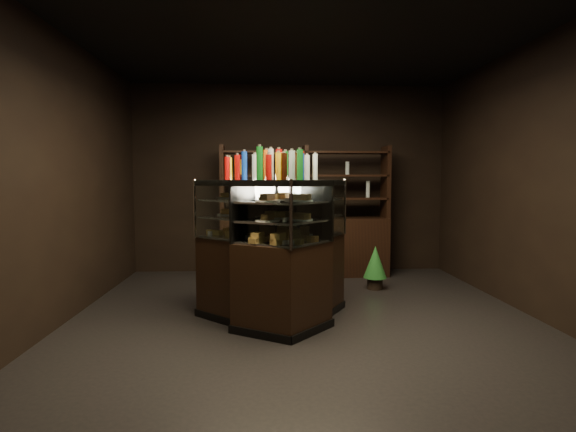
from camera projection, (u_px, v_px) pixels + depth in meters
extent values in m
plane|color=black|center=(303.00, 316.00, 4.90)|extent=(5.00, 5.00, 0.00)
cube|color=black|center=(290.00, 179.00, 7.27)|extent=(5.00, 0.02, 3.00)
cube|color=black|center=(346.00, 179.00, 2.29)|extent=(5.00, 0.02, 3.00)
cube|color=black|center=(531.00, 179.00, 4.91)|extent=(0.02, 5.00, 3.00)
cube|color=black|center=(63.00, 179.00, 4.65)|extent=(0.02, 5.00, 3.00)
cube|color=black|center=(304.00, 34.00, 4.66)|extent=(5.00, 5.00, 0.02)
cube|color=black|center=(292.00, 279.00, 4.77)|extent=(1.26, 1.49, 0.87)
cube|color=black|center=(292.00, 315.00, 4.80)|extent=(1.30, 1.53, 0.08)
cube|color=black|center=(292.00, 183.00, 4.69)|extent=(1.26, 1.49, 0.06)
cube|color=silver|center=(292.00, 237.00, 4.73)|extent=(1.19, 1.41, 0.02)
cube|color=silver|center=(292.00, 218.00, 4.72)|extent=(1.19, 1.41, 0.02)
cube|color=silver|center=(292.00, 201.00, 4.70)|extent=(1.19, 1.41, 0.02)
cube|color=white|center=(322.00, 210.00, 4.55)|extent=(0.69, 1.15, 0.62)
cylinder|color=silver|center=(345.00, 207.00, 5.14)|extent=(0.03, 0.03, 0.64)
cylinder|color=silver|center=(291.00, 215.00, 3.97)|extent=(0.03, 0.03, 0.64)
cube|color=black|center=(262.00, 280.00, 4.71)|extent=(1.43, 1.39, 0.87)
cube|color=black|center=(262.00, 317.00, 4.74)|extent=(1.48, 1.44, 0.08)
cube|color=black|center=(261.00, 183.00, 4.62)|extent=(1.43, 1.39, 0.06)
cube|color=silver|center=(262.00, 238.00, 4.67)|extent=(1.36, 1.32, 0.02)
cube|color=silver|center=(261.00, 219.00, 4.65)|extent=(1.36, 1.32, 0.02)
cube|color=silver|center=(261.00, 201.00, 4.64)|extent=(1.36, 1.32, 0.02)
cube|color=white|center=(237.00, 212.00, 4.38)|extent=(0.99, 0.91, 0.62)
cylinder|color=silver|center=(291.00, 215.00, 3.97)|extent=(0.03, 0.03, 0.64)
cylinder|color=silver|center=(195.00, 209.00, 4.81)|extent=(0.03, 0.03, 0.64)
cube|color=#BE8944|center=(268.00, 241.00, 4.22)|extent=(0.17, 0.20, 0.06)
cube|color=#BE8944|center=(282.00, 237.00, 4.47)|extent=(0.17, 0.20, 0.06)
cube|color=#BE8944|center=(295.00, 234.00, 4.72)|extent=(0.17, 0.20, 0.06)
cube|color=#BE8944|center=(307.00, 231.00, 4.96)|extent=(0.17, 0.20, 0.06)
cube|color=#BE8944|center=(317.00, 229.00, 5.21)|extent=(0.17, 0.20, 0.06)
cylinder|color=white|center=(268.00, 220.00, 4.27)|extent=(0.24, 0.24, 0.02)
cube|color=#BE8944|center=(268.00, 217.00, 4.27)|extent=(0.16, 0.19, 0.05)
cylinder|color=white|center=(285.00, 218.00, 4.57)|extent=(0.24, 0.24, 0.02)
cube|color=#BE8944|center=(285.00, 214.00, 4.56)|extent=(0.16, 0.19, 0.05)
cylinder|color=white|center=(299.00, 215.00, 4.86)|extent=(0.24, 0.24, 0.02)
cube|color=#BE8944|center=(299.00, 212.00, 4.86)|extent=(0.16, 0.19, 0.05)
cylinder|color=white|center=(312.00, 213.00, 5.16)|extent=(0.24, 0.24, 0.02)
cube|color=#BE8944|center=(312.00, 210.00, 5.16)|extent=(0.16, 0.19, 0.05)
cylinder|color=white|center=(268.00, 201.00, 4.25)|extent=(0.24, 0.24, 0.02)
cube|color=#BE8944|center=(268.00, 197.00, 4.25)|extent=(0.16, 0.19, 0.05)
cylinder|color=white|center=(285.00, 200.00, 4.55)|extent=(0.24, 0.24, 0.02)
cube|color=#BE8944|center=(285.00, 196.00, 4.55)|extent=(0.16, 0.19, 0.05)
cylinder|color=white|center=(299.00, 198.00, 4.85)|extent=(0.24, 0.24, 0.02)
cube|color=#BE8944|center=(299.00, 195.00, 4.85)|extent=(0.16, 0.19, 0.05)
cylinder|color=white|center=(313.00, 197.00, 5.15)|extent=(0.24, 0.24, 0.02)
cube|color=#BE8944|center=(313.00, 194.00, 5.14)|extent=(0.16, 0.19, 0.05)
cube|color=#BE8944|center=(223.00, 231.00, 5.00)|extent=(0.19, 0.19, 0.06)
cube|color=#BE8944|center=(240.00, 233.00, 4.82)|extent=(0.19, 0.19, 0.06)
cube|color=#BE8944|center=(259.00, 235.00, 4.64)|extent=(0.19, 0.19, 0.06)
cube|color=#BE8944|center=(280.00, 237.00, 4.46)|extent=(0.19, 0.19, 0.06)
cube|color=#BE8944|center=(302.00, 240.00, 4.29)|extent=(0.19, 0.19, 0.06)
cylinder|color=white|center=(228.00, 215.00, 4.97)|extent=(0.24, 0.24, 0.02)
cube|color=#BE8944|center=(228.00, 211.00, 4.97)|extent=(0.18, 0.18, 0.05)
cylinder|color=white|center=(250.00, 216.00, 4.76)|extent=(0.24, 0.24, 0.02)
cube|color=#BE8944|center=(250.00, 213.00, 4.76)|extent=(0.18, 0.18, 0.05)
cylinder|color=white|center=(274.00, 218.00, 4.55)|extent=(0.24, 0.24, 0.02)
cube|color=#BE8944|center=(274.00, 214.00, 4.54)|extent=(0.18, 0.18, 0.05)
cylinder|color=white|center=(300.00, 220.00, 4.33)|extent=(0.24, 0.24, 0.02)
cube|color=#BE8944|center=(300.00, 216.00, 4.33)|extent=(0.18, 0.18, 0.05)
cylinder|color=white|center=(228.00, 198.00, 4.96)|extent=(0.24, 0.24, 0.02)
cube|color=#BE8944|center=(228.00, 195.00, 4.96)|extent=(0.18, 0.18, 0.05)
cylinder|color=white|center=(250.00, 199.00, 4.74)|extent=(0.24, 0.24, 0.02)
cube|color=#BE8944|center=(250.00, 195.00, 4.74)|extent=(0.18, 0.18, 0.05)
cylinder|color=white|center=(274.00, 200.00, 4.53)|extent=(0.24, 0.24, 0.02)
cube|color=#BE8944|center=(274.00, 196.00, 4.53)|extent=(0.18, 0.18, 0.05)
cylinder|color=white|center=(300.00, 201.00, 4.32)|extent=(0.24, 0.24, 0.02)
cube|color=#BE8944|center=(300.00, 197.00, 4.31)|extent=(0.18, 0.18, 0.05)
cylinder|color=#D8590A|center=(265.00, 165.00, 4.18)|extent=(0.06, 0.06, 0.28)
cylinder|color=silver|center=(265.00, 149.00, 4.17)|extent=(0.03, 0.03, 0.02)
cylinder|color=#B20C0A|center=(271.00, 165.00, 4.28)|extent=(0.06, 0.06, 0.28)
cylinder|color=silver|center=(271.00, 149.00, 4.27)|extent=(0.03, 0.03, 0.02)
cylinder|color=#147223|center=(276.00, 166.00, 4.38)|extent=(0.06, 0.06, 0.28)
cylinder|color=silver|center=(276.00, 150.00, 4.36)|extent=(0.03, 0.03, 0.02)
cylinder|color=black|center=(282.00, 166.00, 4.48)|extent=(0.06, 0.06, 0.28)
cylinder|color=silver|center=(282.00, 151.00, 4.46)|extent=(0.03, 0.03, 0.02)
cylinder|color=#0F38B2|center=(287.00, 166.00, 4.57)|extent=(0.06, 0.06, 0.28)
cylinder|color=silver|center=(287.00, 151.00, 4.56)|extent=(0.03, 0.03, 0.02)
cylinder|color=yellow|center=(292.00, 166.00, 4.67)|extent=(0.06, 0.06, 0.28)
cylinder|color=silver|center=(292.00, 152.00, 4.66)|extent=(0.03, 0.03, 0.02)
cylinder|color=silver|center=(297.00, 167.00, 4.77)|extent=(0.06, 0.06, 0.28)
cylinder|color=silver|center=(297.00, 153.00, 4.76)|extent=(0.03, 0.03, 0.02)
cylinder|color=#D8590A|center=(302.00, 167.00, 4.87)|extent=(0.06, 0.06, 0.28)
cylinder|color=silver|center=(302.00, 153.00, 4.86)|extent=(0.03, 0.03, 0.02)
cylinder|color=#B20C0A|center=(306.00, 167.00, 4.97)|extent=(0.06, 0.06, 0.28)
cylinder|color=silver|center=(306.00, 154.00, 4.96)|extent=(0.03, 0.03, 0.02)
cylinder|color=#147223|center=(310.00, 167.00, 5.07)|extent=(0.06, 0.06, 0.28)
cylinder|color=silver|center=(311.00, 154.00, 5.06)|extent=(0.03, 0.03, 0.02)
cylinder|color=black|center=(315.00, 168.00, 5.17)|extent=(0.06, 0.06, 0.28)
cylinder|color=silver|center=(315.00, 155.00, 5.15)|extent=(0.03, 0.03, 0.02)
cylinder|color=#D8590A|center=(224.00, 167.00, 4.96)|extent=(0.06, 0.06, 0.28)
cylinder|color=silver|center=(224.00, 154.00, 4.95)|extent=(0.03, 0.03, 0.02)
cylinder|color=#B20C0A|center=(231.00, 167.00, 4.89)|extent=(0.06, 0.06, 0.28)
cylinder|color=silver|center=(231.00, 153.00, 4.88)|extent=(0.03, 0.03, 0.02)
cylinder|color=#147223|center=(238.00, 167.00, 4.82)|extent=(0.06, 0.06, 0.28)
cylinder|color=silver|center=(238.00, 153.00, 4.81)|extent=(0.03, 0.03, 0.02)
cylinder|color=black|center=(246.00, 167.00, 4.75)|extent=(0.06, 0.06, 0.28)
cylinder|color=silver|center=(246.00, 152.00, 4.74)|extent=(0.03, 0.03, 0.02)
cylinder|color=#0F38B2|center=(253.00, 167.00, 4.68)|extent=(0.06, 0.06, 0.28)
cylinder|color=silver|center=(253.00, 152.00, 4.67)|extent=(0.03, 0.03, 0.02)
cylinder|color=yellow|center=(261.00, 166.00, 4.61)|extent=(0.06, 0.06, 0.28)
cylinder|color=silver|center=(261.00, 152.00, 4.60)|extent=(0.03, 0.03, 0.02)
cylinder|color=silver|center=(269.00, 166.00, 4.54)|extent=(0.06, 0.06, 0.28)
cylinder|color=silver|center=(269.00, 151.00, 4.53)|extent=(0.03, 0.03, 0.02)
cylinder|color=#D8590A|center=(278.00, 166.00, 4.47)|extent=(0.06, 0.06, 0.28)
cylinder|color=silver|center=(278.00, 151.00, 4.45)|extent=(0.03, 0.03, 0.02)
cylinder|color=#B20C0A|center=(286.00, 166.00, 4.40)|extent=(0.06, 0.06, 0.28)
cylinder|color=silver|center=(286.00, 150.00, 4.38)|extent=(0.03, 0.03, 0.02)
cylinder|color=#147223|center=(295.00, 165.00, 4.32)|extent=(0.06, 0.06, 0.28)
cylinder|color=silver|center=(295.00, 150.00, 4.31)|extent=(0.03, 0.03, 0.02)
cylinder|color=black|center=(305.00, 165.00, 4.25)|extent=(0.06, 0.06, 0.28)
cylinder|color=silver|center=(305.00, 149.00, 4.24)|extent=(0.03, 0.03, 0.02)
cylinder|color=black|center=(375.00, 283.00, 6.12)|extent=(0.21, 0.21, 0.16)
cone|color=#1B601C|center=(375.00, 262.00, 6.10)|extent=(0.31, 0.31, 0.44)
cone|color=#1B601C|center=(375.00, 251.00, 6.08)|extent=(0.24, 0.24, 0.30)
cube|color=black|center=(305.00, 247.00, 6.92)|extent=(2.57, 0.47, 0.90)
cube|color=black|center=(223.00, 182.00, 6.74)|extent=(0.07, 0.38, 1.10)
cube|color=black|center=(305.00, 182.00, 6.84)|extent=(0.07, 0.38, 1.10)
cube|color=black|center=(386.00, 182.00, 6.93)|extent=(0.07, 0.38, 1.10)
cube|color=black|center=(305.00, 199.00, 6.86)|extent=(2.52, 0.43, 0.03)
cube|color=black|center=(305.00, 176.00, 6.83)|extent=(2.52, 0.43, 0.03)
cube|color=black|center=(305.00, 152.00, 6.80)|extent=(2.52, 0.43, 0.03)
cylinder|color=#D8590A|center=(241.00, 191.00, 6.77)|extent=(0.06, 0.06, 0.22)
cylinder|color=#B20C0A|center=(263.00, 190.00, 6.80)|extent=(0.06, 0.06, 0.22)
cylinder|color=#147223|center=(284.00, 190.00, 6.82)|extent=(0.06, 0.06, 0.22)
cylinder|color=black|center=(305.00, 190.00, 6.85)|extent=(0.06, 0.06, 0.22)
cylinder|color=#0F38B2|center=(326.00, 190.00, 6.87)|extent=(0.06, 0.06, 0.22)
cylinder|color=yellow|center=(347.00, 190.00, 6.89)|extent=(0.06, 0.06, 0.22)
cylinder|color=silver|center=(368.00, 190.00, 6.92)|extent=(0.06, 0.06, 0.22)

